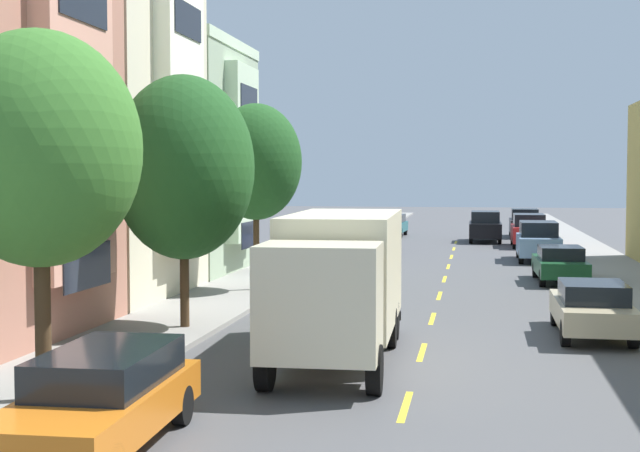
{
  "coord_description": "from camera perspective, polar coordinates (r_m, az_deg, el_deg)",
  "views": [
    {
      "loc": [
        1.22,
        -8.81,
        4.16
      ],
      "look_at": [
        -4.52,
        23.77,
        2.28
      ],
      "focal_mm": 49.86,
      "sensor_mm": 36.0,
      "label": 1
    }
  ],
  "objects": [
    {
      "name": "parked_wagon_teal",
      "position": [
        61.08,
        4.62,
        0.09
      ],
      "size": [
        1.95,
        4.75,
        1.5
      ],
      "color": "#195B60",
      "rests_on": "ground_plane"
    },
    {
      "name": "parked_suv_sky",
      "position": [
        44.52,
        13.83,
        -0.93
      ],
      "size": [
        2.0,
        4.82,
        1.93
      ],
      "color": "#7A9EC6",
      "rests_on": "ground_plane"
    },
    {
      "name": "parked_sedan_navy",
      "position": [
        48.27,
        3.24,
        -0.81
      ],
      "size": [
        1.83,
        4.51,
        1.43
      ],
      "color": "navy",
      "rests_on": "ground_plane"
    },
    {
      "name": "street_tree_third",
      "position": [
        31.27,
        -4.13,
        4.12
      ],
      "size": [
        3.23,
        3.23,
        6.55
      ],
      "color": "#47331E",
      "rests_on": "sidewalk_left"
    },
    {
      "name": "street_tree_second",
      "position": [
        23.75,
        -8.75,
        3.73
      ],
      "size": [
        3.76,
        3.76,
        6.68
      ],
      "color": "#47331E",
      "rests_on": "sidewalk_left"
    },
    {
      "name": "street_tree_nearest",
      "position": [
        16.53,
        -17.54,
        4.71
      ],
      "size": [
        3.6,
        3.6,
        6.6
      ],
      "color": "#47331E",
      "rests_on": "sidewalk_left"
    },
    {
      "name": "parked_sedan_champagne",
      "position": [
        24.06,
        17.06,
        -5.04
      ],
      "size": [
        1.82,
        4.51,
        1.43
      ],
      "color": "tan",
      "rests_on": "ground_plane"
    },
    {
      "name": "parked_wagon_orange",
      "position": [
        14.07,
        -13.86,
        -10.64
      ],
      "size": [
        1.96,
        4.75,
        1.5
      ],
      "color": "orange",
      "rests_on": "ground_plane"
    },
    {
      "name": "delivery_box_truck",
      "position": [
        20.15,
        1.28,
        -3.26
      ],
      "size": [
        2.63,
        7.96,
        3.27
      ],
      "color": "beige",
      "rests_on": "ground_plane"
    },
    {
      "name": "moving_black_sedan",
      "position": [
        56.72,
        10.55,
        -0.01
      ],
      "size": [
        1.95,
        4.8,
        1.93
      ],
      "color": "black",
      "rests_on": "ground_plane"
    },
    {
      "name": "parked_suv_red",
      "position": [
        53.18,
        13.26,
        -0.26
      ],
      "size": [
        1.98,
        4.81,
        1.93
      ],
      "color": "#AD1E1E",
      "rests_on": "ground_plane"
    },
    {
      "name": "parked_sedan_forest",
      "position": [
        35.78,
        15.14,
        -2.33
      ],
      "size": [
        1.87,
        4.53,
        1.43
      ],
      "color": "#194C28",
      "rests_on": "ground_plane"
    },
    {
      "name": "sidewalk_right",
      "position": [
        37.5,
        18.97,
        -3.19
      ],
      "size": [
        3.2,
        120.0,
        0.14
      ],
      "primitive_type": "cube",
      "color": "gray",
      "rests_on": "ground_plane"
    },
    {
      "name": "townhouse_fourth_sage",
      "position": [
        39.42,
        -13.7,
        3.97
      ],
      "size": [
        12.6,
        7.69,
        9.84
      ],
      "color": "#99AD8E",
      "rests_on": "ground_plane"
    },
    {
      "name": "sidewalk_left",
      "position": [
        37.96,
        -2.74,
        -2.94
      ],
      "size": [
        3.2,
        120.0,
        0.14
      ],
      "primitive_type": "cube",
      "color": "gray",
      "rests_on": "ground_plane"
    },
    {
      "name": "parked_suv_charcoal",
      "position": [
        61.58,
        12.99,
        0.21
      ],
      "size": [
        2.02,
        4.83,
        1.93
      ],
      "color": "#333338",
      "rests_on": "ground_plane"
    },
    {
      "name": "ground_plane",
      "position": [
        39.06,
        8.15,
        -2.9
      ],
      "size": [
        160.0,
        160.0,
        0.0
      ],
      "primitive_type": "plane",
      "color": "#4C4C4F"
    },
    {
      "name": "lane_centerline_dashes",
      "position": [
        33.59,
        7.84,
        -3.88
      ],
      "size": [
        0.14,
        47.2,
        0.01
      ],
      "color": "yellow",
      "rests_on": "ground_plane"
    }
  ]
}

